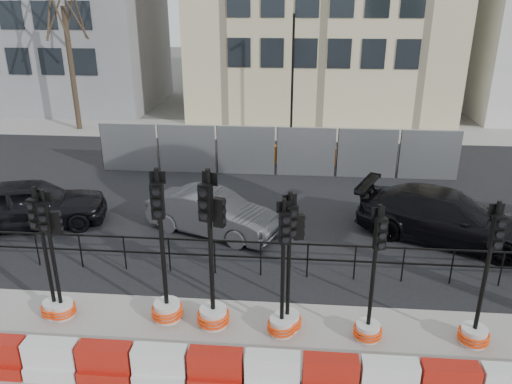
# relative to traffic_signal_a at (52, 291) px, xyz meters

# --- Properties ---
(ground) EXTENTS (120.00, 120.00, 0.00)m
(ground) POSITION_rel_traffic_signal_a_xyz_m (4.54, 0.93, -0.66)
(ground) COLOR #51514C
(ground) RESTS_ON ground
(road) EXTENTS (40.00, 14.00, 0.03)m
(road) POSITION_rel_traffic_signal_a_xyz_m (4.54, 7.93, -0.64)
(road) COLOR black
(road) RESTS_ON ground
(sidewalk_far) EXTENTS (40.00, 4.00, 0.02)m
(sidewalk_far) POSITION_rel_traffic_signal_a_xyz_m (4.54, 16.93, -0.65)
(sidewalk_far) COLOR gray
(sidewalk_far) RESTS_ON ground
(kerb_railing) EXTENTS (18.00, 0.04, 1.00)m
(kerb_railing) POSITION_rel_traffic_signal_a_xyz_m (4.54, 2.13, 0.03)
(kerb_railing) COLOR black
(kerb_railing) RESTS_ON ground
(heras_fencing) EXTENTS (14.33, 1.72, 2.00)m
(heras_fencing) POSITION_rel_traffic_signal_a_xyz_m (4.05, 10.65, 0.06)
(heras_fencing) COLOR gray
(heras_fencing) RESTS_ON ground
(lamp_post_far) EXTENTS (0.12, 0.56, 6.00)m
(lamp_post_far) POSITION_rel_traffic_signal_a_xyz_m (5.04, 15.91, 2.57)
(lamp_post_far) COLOR black
(lamp_post_far) RESTS_ON ground
(barrier_row) EXTENTS (14.65, 0.50, 0.80)m
(barrier_row) POSITION_rel_traffic_signal_a_xyz_m (4.54, -1.87, -0.29)
(barrier_row) COLOR #B60E13
(barrier_row) RESTS_ON ground
(traffic_signal_a) EXTENTS (0.63, 0.63, 3.17)m
(traffic_signal_a) POSITION_rel_traffic_signal_a_xyz_m (0.00, 0.00, 0.00)
(traffic_signal_a) COLOR white
(traffic_signal_a) RESTS_ON ground
(traffic_signal_b) EXTENTS (0.61, 0.61, 3.12)m
(traffic_signal_b) POSITION_rel_traffic_signal_a_xyz_m (0.19, -0.03, 0.09)
(traffic_signal_b) COLOR white
(traffic_signal_b) RESTS_ON ground
(traffic_signal_c) EXTENTS (0.71, 0.71, 3.62)m
(traffic_signal_c) POSITION_rel_traffic_signal_a_xyz_m (2.59, 0.08, 0.09)
(traffic_signal_c) COLOR white
(traffic_signal_c) RESTS_ON ground
(traffic_signal_d) EXTENTS (0.73, 0.73, 3.68)m
(traffic_signal_d) POSITION_rel_traffic_signal_a_xyz_m (3.67, -0.06, 0.22)
(traffic_signal_d) COLOR white
(traffic_signal_d) RESTS_ON ground
(traffic_signal_e) EXTENTS (0.62, 0.62, 3.17)m
(traffic_signal_e) POSITION_rel_traffic_signal_a_xyz_m (5.18, -0.21, -0.00)
(traffic_signal_e) COLOR white
(traffic_signal_e) RESTS_ON ground
(traffic_signal_f) EXTENTS (0.64, 0.64, 3.25)m
(traffic_signal_f) POSITION_rel_traffic_signal_a_xyz_m (5.30, -0.03, 0.12)
(traffic_signal_f) COLOR white
(traffic_signal_f) RESTS_ON ground
(traffic_signal_g) EXTENTS (0.61, 0.61, 3.12)m
(traffic_signal_g) POSITION_rel_traffic_signal_a_xyz_m (7.01, -0.22, -0.01)
(traffic_signal_g) COLOR white
(traffic_signal_g) RESTS_ON ground
(traffic_signal_h) EXTENTS (0.64, 0.64, 3.26)m
(traffic_signal_h) POSITION_rel_traffic_signal_a_xyz_m (9.20, -0.20, 0.02)
(traffic_signal_h) COLOR white
(traffic_signal_h) RESTS_ON ground
(car_a) EXTENTS (4.33, 5.54, 1.54)m
(car_a) POSITION_rel_traffic_signal_a_xyz_m (-2.84, 4.51, 0.12)
(car_a) COLOR black
(car_a) RESTS_ON ground
(car_b) EXTENTS (4.15, 5.00, 1.33)m
(car_b) POSITION_rel_traffic_signal_a_xyz_m (2.87, 4.54, 0.01)
(car_b) COLOR #48494D
(car_b) RESTS_ON ground
(car_c) EXTENTS (5.93, 6.76, 1.51)m
(car_c) POSITION_rel_traffic_signal_a_xyz_m (9.84, 4.66, 0.10)
(car_c) COLOR black
(car_c) RESTS_ON ground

